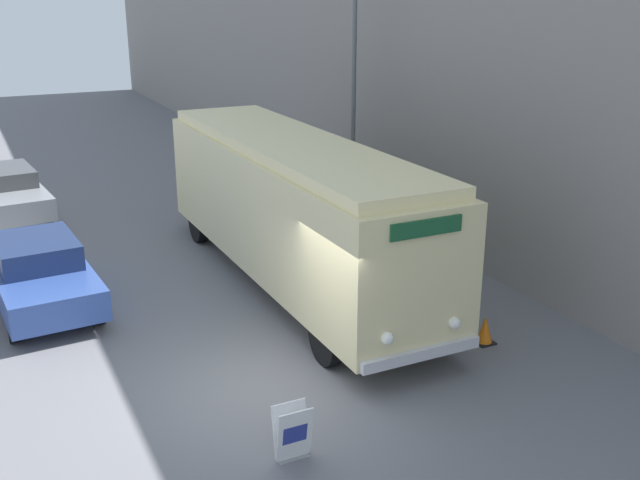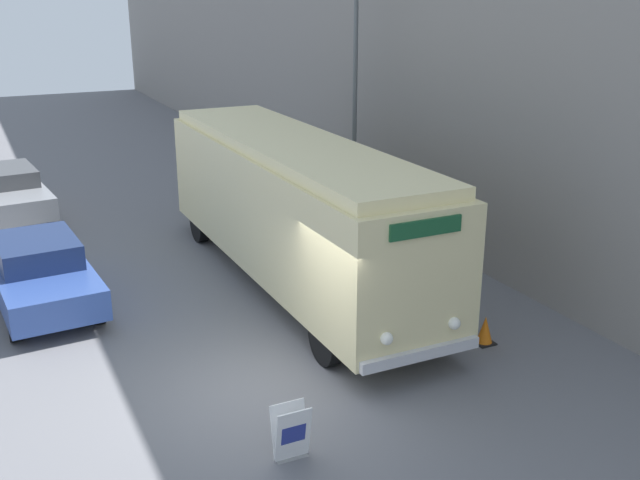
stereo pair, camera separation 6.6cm
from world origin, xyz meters
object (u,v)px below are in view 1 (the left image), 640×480
object	(u,v)px
sign_board	(293,433)
streetlamp	(354,51)
parked_car_near	(39,272)
vintage_bus	(293,204)
traffic_cone	(485,330)
parked_car_mid	(8,191)

from	to	relation	value
sign_board	streetlamp	bearing A→B (deg)	57.14
sign_board	streetlamp	size ratio (longest dim) A/B	0.11
streetlamp	parked_car_near	size ratio (longest dim) A/B	1.69
parked_car_near	streetlamp	bearing A→B (deg)	8.67
vintage_bus	streetlamp	xyz separation A→B (m)	(3.19, 3.08, 3.00)
sign_board	traffic_cone	size ratio (longest dim) A/B	1.50
streetlamp	parked_car_mid	xyz separation A→B (m)	(-8.57, 5.58, -4.15)
sign_board	parked_car_mid	bearing A→B (deg)	99.93
vintage_bus	parked_car_mid	bearing A→B (deg)	121.85
traffic_cone	parked_car_near	bearing A→B (deg)	142.53
vintage_bus	parked_car_mid	size ratio (longest dim) A/B	2.15
vintage_bus	traffic_cone	distance (m)	5.11
parked_car_mid	traffic_cone	size ratio (longest dim) A/B	8.76
streetlamp	parked_car_mid	size ratio (longest dim) A/B	1.57
traffic_cone	parked_car_mid	bearing A→B (deg)	119.51
vintage_bus	sign_board	bearing A→B (deg)	-114.31
streetlamp	parked_car_mid	bearing A→B (deg)	146.94
vintage_bus	traffic_cone	size ratio (longest dim) A/B	18.80
sign_board	parked_car_near	world-z (taller)	parked_car_near
vintage_bus	parked_car_near	size ratio (longest dim) A/B	2.31
streetlamp	parked_car_mid	world-z (taller)	streetlamp
streetlamp	traffic_cone	distance (m)	8.87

